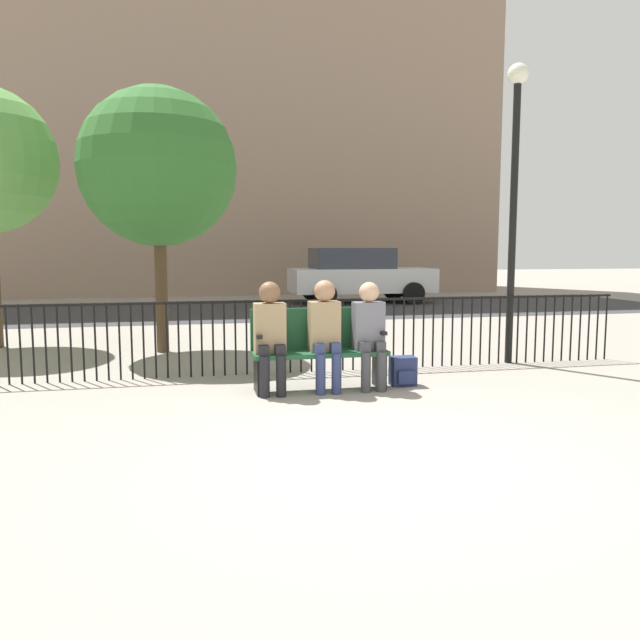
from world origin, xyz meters
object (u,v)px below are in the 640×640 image
object	(u,v)px
backpack	(403,371)
seated_person_1	(325,328)
lamp_post	(515,171)
parked_car_0	(359,274)
seated_person_0	(270,330)
park_bench	(319,347)
seated_person_2	(369,329)
tree_0	(158,168)

from	to	relation	value
backpack	seated_person_1	bearing A→B (deg)	-175.09
seated_person_1	lamp_post	xyz separation A→B (m)	(2.92, 1.17, 1.94)
backpack	parked_car_0	world-z (taller)	parked_car_0
seated_person_0	seated_person_1	world-z (taller)	seated_person_1
seated_person_1	lamp_post	bearing A→B (deg)	21.85
park_bench	seated_person_0	bearing A→B (deg)	-167.65
seated_person_1	parked_car_0	xyz separation A→B (m)	(3.54, 11.07, 0.13)
seated_person_2	tree_0	distance (m)	4.48
park_bench	seated_person_1	size ratio (longest dim) A/B	1.22
seated_person_1	parked_car_0	bearing A→B (deg)	72.26
backpack	seated_person_0	bearing A→B (deg)	-176.99
park_bench	seated_person_2	bearing A→B (deg)	-12.56
backpack	lamp_post	bearing A→B (deg)	29.03
tree_0	lamp_post	xyz separation A→B (m)	(4.78, -1.98, -0.15)
lamp_post	tree_0	bearing A→B (deg)	157.48
park_bench	seated_person_0	xyz separation A→B (m)	(-0.57, -0.12, 0.22)
park_bench	parked_car_0	bearing A→B (deg)	71.85
seated_person_2	lamp_post	bearing A→B (deg)	26.01
seated_person_0	tree_0	world-z (taller)	tree_0
lamp_post	parked_car_0	xyz separation A→B (m)	(0.63, 9.90, -1.81)
park_bench	seated_person_1	bearing A→B (deg)	-69.13
park_bench	lamp_post	xyz separation A→B (m)	(2.96, 1.05, 2.16)
seated_person_1	park_bench	bearing A→B (deg)	110.87
seated_person_0	tree_0	xyz separation A→B (m)	(-1.25, 3.15, 2.09)
lamp_post	backpack	bearing A→B (deg)	-150.97
seated_person_2	backpack	bearing A→B (deg)	10.76
seated_person_1	backpack	bearing A→B (deg)	4.91
seated_person_0	parked_car_0	distance (m)	11.83
lamp_post	seated_person_0	bearing A→B (deg)	-161.67
seated_person_2	backpack	distance (m)	0.69
backpack	parked_car_0	xyz separation A→B (m)	(2.58, 10.99, 0.68)
tree_0	lamp_post	world-z (taller)	lamp_post
backpack	lamp_post	size ratio (longest dim) A/B	0.08
tree_0	parked_car_0	world-z (taller)	tree_0
park_bench	lamp_post	bearing A→B (deg)	19.43
tree_0	backpack	bearing A→B (deg)	-47.39
seated_person_1	backpack	size ratio (longest dim) A/B	3.68
park_bench	backpack	distance (m)	1.05
seated_person_2	backpack	size ratio (longest dim) A/B	3.60
seated_person_2	lamp_post	world-z (taller)	lamp_post
park_bench	seated_person_1	xyz separation A→B (m)	(0.05, -0.12, 0.22)
seated_person_0	parked_car_0	bearing A→B (deg)	69.42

